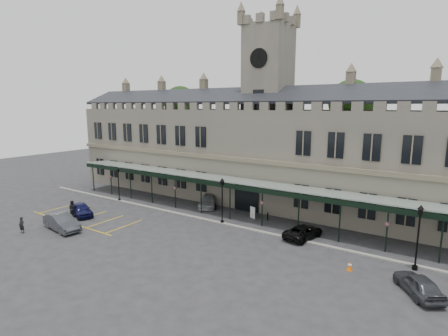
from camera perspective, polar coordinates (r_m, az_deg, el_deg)
The scene contains 22 objects.
ground at distance 33.93m, azimuth -5.70°, elevation -11.54°, with size 140.00×140.00×0.00m, color #2B2B2D.
station_building at distance 45.38m, azimuth 6.91°, elevation 2.42°, with size 60.00×10.36×17.30m.
clock_tower at distance 45.06m, azimuth 7.14°, elevation 10.84°, with size 5.60×5.60×24.80m.
canopy at distance 38.94m, azimuth 1.19°, elevation -4.90°, with size 50.00×4.10×4.30m.
kerb at distance 38.05m, azimuth -0.42°, elevation -8.95°, with size 60.00×0.40×0.12m, color gray.
parking_markings at distance 42.86m, azimuth -21.86°, elevation -7.58°, with size 16.00×6.00×0.01m, color gold, non-canonical shape.
tree_behind_left at distance 64.83m, azimuth -7.12°, elevation 10.34°, with size 6.00×6.00×16.00m.
tree_behind_mid at distance 50.81m, azimuth 20.03°, elevation 9.89°, with size 6.00×6.00×16.00m.
lamp_post_left at distance 48.09m, azimuth -16.86°, elevation -2.05°, with size 0.43×0.43×4.57m.
lamp_post_mid at distance 37.23m, azimuth -0.30°, elevation -4.69°, with size 0.47×0.47×5.02m.
lamp_post_right at distance 30.70m, azimuth 29.17°, elevation -9.07°, with size 0.49×0.49×5.20m.
traffic_cone at distance 29.51m, azimuth 19.84°, elevation -14.83°, with size 0.44×0.44×0.70m.
sign_board at distance 39.73m, azimuth 4.69°, elevation -7.27°, with size 0.74×0.31×1.31m.
bollard_left at distance 42.46m, azimuth -1.36°, elevation -6.39°, with size 0.15×0.15×0.85m, color black.
bollard_right at distance 39.19m, azimuth 7.15°, elevation -7.88°, with size 0.15×0.15×0.87m, color black.
car_left_a at distance 43.64m, azimuth -22.30°, elevation -6.27°, with size 1.76×4.38×1.49m, color #0D0F3B.
car_left_b at distance 39.55m, azimuth -24.98°, elevation -8.00°, with size 1.77×5.08×1.67m, color #373A3F.
car_taxi at distance 44.12m, azimuth -2.57°, elevation -5.37°, with size 1.99×4.90×1.42m, color #9A9DA2.
car_van at distance 34.76m, azimuth 12.80°, elevation -10.09°, with size 2.10×4.56×1.27m, color black.
car_right_a at distance 27.88m, azimuth 29.16°, elevation -16.25°, with size 1.68×4.18×1.43m, color #373A3F.
person_a at distance 40.43m, azimuth -30.14°, elevation -8.06°, with size 0.61×0.40×1.66m, color black.
person_b at distance 43.66m, azimuth -23.49°, elevation -6.08°, with size 0.91×0.71×1.88m, color black.
Camera 1 is at (20.03, -24.36, 12.52)m, focal length 28.00 mm.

